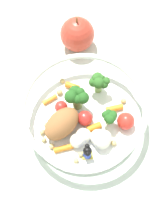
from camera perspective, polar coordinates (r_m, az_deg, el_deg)
ground_plane at (r=0.55m, az=-0.76°, el=-1.56°), size 2.40×2.40×0.00m
food_container at (r=0.51m, az=-0.00°, el=-0.66°), size 0.23×0.23×0.07m
loose_apple at (r=0.61m, az=-1.38°, el=15.52°), size 0.07×0.07×0.08m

